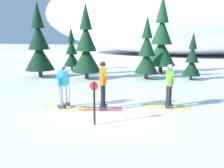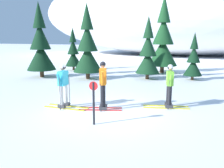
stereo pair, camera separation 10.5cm
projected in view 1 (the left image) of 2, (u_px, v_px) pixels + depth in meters
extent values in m
plane|color=white|center=(107.00, 112.00, 9.01)|extent=(120.00, 120.00, 0.00)
cube|color=gold|center=(166.00, 108.00, 9.42)|extent=(1.75, 0.43, 0.03)
cube|color=gold|center=(165.00, 106.00, 9.73)|extent=(1.75, 0.43, 0.03)
cube|color=#38383D|center=(169.00, 106.00, 9.40)|extent=(0.30, 0.19, 0.12)
cube|color=#38383D|center=(168.00, 104.00, 9.70)|extent=(0.30, 0.19, 0.12)
cylinder|color=black|center=(170.00, 95.00, 9.31)|extent=(0.15, 0.15, 0.74)
cylinder|color=black|center=(168.00, 93.00, 9.62)|extent=(0.15, 0.15, 0.74)
cube|color=#75C638|center=(170.00, 78.00, 9.34)|extent=(0.31, 0.43, 0.55)
cylinder|color=#75C638|center=(171.00, 81.00, 9.11)|extent=(0.15, 0.29, 0.58)
cylinder|color=#75C638|center=(169.00, 79.00, 9.59)|extent=(0.15, 0.29, 0.58)
sphere|color=#A37556|center=(170.00, 68.00, 9.26)|extent=(0.19, 0.19, 0.19)
sphere|color=white|center=(170.00, 67.00, 9.26)|extent=(0.21, 0.21, 0.21)
cube|color=black|center=(168.00, 68.00, 9.27)|extent=(0.06, 0.15, 0.07)
cylinder|color=#2D2D33|center=(169.00, 95.00, 9.13)|extent=(0.02, 0.02, 1.17)
cylinder|color=#2D2D33|center=(168.00, 108.00, 9.23)|extent=(0.07, 0.07, 0.01)
cylinder|color=#2D2D33|center=(166.00, 91.00, 9.79)|extent=(0.02, 0.02, 1.17)
cylinder|color=#2D2D33|center=(166.00, 103.00, 9.89)|extent=(0.07, 0.07, 0.01)
cube|color=red|center=(100.00, 110.00, 9.16)|extent=(1.59, 0.50, 0.03)
cube|color=red|center=(101.00, 108.00, 9.46)|extent=(1.59, 0.50, 0.03)
cube|color=#38383D|center=(103.00, 108.00, 9.14)|extent=(0.31, 0.20, 0.12)
cube|color=#38383D|center=(104.00, 106.00, 9.44)|extent=(0.31, 0.20, 0.12)
cylinder|color=black|center=(103.00, 96.00, 9.05)|extent=(0.15, 0.15, 0.82)
cylinder|color=black|center=(103.00, 94.00, 9.35)|extent=(0.15, 0.15, 0.82)
cube|color=orange|center=(103.00, 76.00, 9.06)|extent=(0.33, 0.44, 0.60)
cylinder|color=orange|center=(103.00, 79.00, 8.83)|extent=(0.16, 0.29, 0.58)
cylinder|color=orange|center=(104.00, 77.00, 9.31)|extent=(0.16, 0.29, 0.58)
sphere|color=#A37556|center=(103.00, 65.00, 8.97)|extent=(0.19, 0.19, 0.19)
sphere|color=black|center=(103.00, 64.00, 8.97)|extent=(0.21, 0.21, 0.21)
cube|color=black|center=(101.00, 65.00, 8.98)|extent=(0.07, 0.15, 0.07)
cylinder|color=#2D2D33|center=(101.00, 98.00, 8.88)|extent=(0.02, 0.02, 1.06)
cylinder|color=#2D2D33|center=(101.00, 110.00, 8.97)|extent=(0.07, 0.07, 0.01)
cylinder|color=#2D2D33|center=(102.00, 94.00, 9.53)|extent=(0.02, 0.02, 1.06)
cylinder|color=#2D2D33|center=(102.00, 105.00, 9.63)|extent=(0.07, 0.07, 0.01)
cube|color=gold|center=(68.00, 106.00, 9.66)|extent=(1.74, 0.19, 0.03)
cube|color=gold|center=(64.00, 109.00, 9.34)|extent=(1.74, 0.19, 0.03)
cube|color=#38383D|center=(66.00, 104.00, 9.67)|extent=(0.29, 0.15, 0.12)
cube|color=#38383D|center=(62.00, 106.00, 9.36)|extent=(0.29, 0.15, 0.12)
cylinder|color=silver|center=(66.00, 94.00, 9.59)|extent=(0.15, 0.15, 0.74)
cylinder|color=silver|center=(61.00, 96.00, 9.28)|extent=(0.15, 0.15, 0.74)
cube|color=#33B7D6|center=(63.00, 78.00, 9.31)|extent=(0.26, 0.44, 0.55)
cylinder|color=#33B7D6|center=(66.00, 79.00, 9.57)|extent=(0.11, 0.28, 0.58)
cylinder|color=#33B7D6|center=(59.00, 81.00, 9.08)|extent=(0.11, 0.28, 0.58)
sphere|color=#A37556|center=(62.00, 68.00, 9.23)|extent=(0.19, 0.19, 0.19)
sphere|color=white|center=(62.00, 67.00, 9.22)|extent=(0.21, 0.21, 0.21)
cube|color=black|center=(64.00, 68.00, 9.20)|extent=(0.04, 0.15, 0.07)
cylinder|color=#2D2D33|center=(69.00, 90.00, 9.72)|extent=(0.02, 0.02, 1.24)
cylinder|color=#2D2D33|center=(70.00, 104.00, 9.83)|extent=(0.07, 0.07, 0.01)
cylinder|color=#2D2D33|center=(60.00, 94.00, 9.07)|extent=(0.02, 0.02, 1.24)
cylinder|color=#2D2D33|center=(60.00, 109.00, 9.18)|extent=(0.07, 0.07, 0.01)
cylinder|color=#47301E|center=(40.00, 72.00, 16.40)|extent=(0.27, 0.27, 0.67)
cone|color=black|center=(40.00, 57.00, 16.20)|extent=(1.91, 1.91, 1.71)
cone|color=black|center=(38.00, 36.00, 15.93)|extent=(1.37, 1.37, 1.71)
cone|color=black|center=(37.00, 15.00, 15.67)|extent=(0.84, 0.84, 1.71)
cylinder|color=#47301E|center=(72.00, 67.00, 19.73)|extent=(0.18, 0.18, 0.46)
cone|color=black|center=(72.00, 59.00, 19.59)|extent=(1.31, 1.31, 1.18)
cone|color=black|center=(71.00, 47.00, 19.41)|extent=(0.94, 0.94, 1.18)
cone|color=black|center=(71.00, 35.00, 19.22)|extent=(0.58, 0.58, 1.18)
cylinder|color=#47301E|center=(87.00, 74.00, 15.72)|extent=(0.26, 0.26, 0.64)
cone|color=#14381E|center=(86.00, 59.00, 15.53)|extent=(1.84, 1.84, 1.65)
cone|color=#14381E|center=(86.00, 38.00, 15.27)|extent=(1.32, 1.32, 1.65)
cone|color=#14381E|center=(85.00, 16.00, 15.01)|extent=(0.81, 0.81, 1.65)
cylinder|color=#47301E|center=(146.00, 75.00, 15.71)|extent=(0.21, 0.21, 0.54)
cone|color=#14381E|center=(146.00, 62.00, 15.55)|extent=(1.53, 1.53, 1.37)
cone|color=#14381E|center=(147.00, 45.00, 15.33)|extent=(1.10, 1.10, 1.37)
cone|color=#14381E|center=(147.00, 27.00, 15.12)|extent=(0.67, 0.67, 1.37)
cylinder|color=#47301E|center=(160.00, 68.00, 18.36)|extent=(0.30, 0.30, 0.76)
cone|color=#194723|center=(161.00, 52.00, 18.14)|extent=(2.17, 2.17, 1.94)
cone|color=#194723|center=(162.00, 31.00, 17.83)|extent=(1.56, 1.56, 1.94)
cone|color=#194723|center=(163.00, 9.00, 17.53)|extent=(0.95, 0.95, 1.94)
cylinder|color=#47301E|center=(191.00, 77.00, 15.41)|extent=(0.16, 0.16, 0.40)
cone|color=black|center=(192.00, 67.00, 15.29)|extent=(1.14, 1.14, 1.03)
cone|color=black|center=(192.00, 54.00, 15.13)|extent=(0.82, 0.82, 1.03)
cone|color=black|center=(193.00, 41.00, 14.97)|extent=(0.50, 0.50, 1.03)
ellipsoid|color=white|center=(180.00, 12.00, 33.77)|extent=(40.35, 20.32, 11.85)
cylinder|color=black|center=(94.00, 104.00, 7.59)|extent=(0.07, 0.07, 1.36)
cylinder|color=red|center=(94.00, 86.00, 7.48)|extent=(0.28, 0.02, 0.28)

